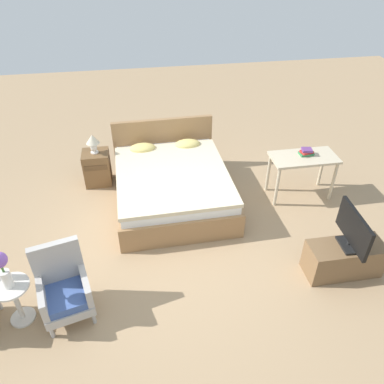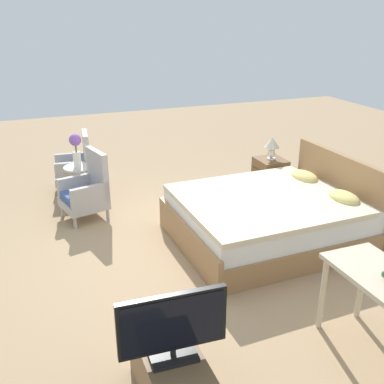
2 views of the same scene
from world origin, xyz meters
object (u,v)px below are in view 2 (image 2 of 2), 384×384
side_table (79,180)px  tv_stand (174,383)px  armchair_by_window_right (87,192)px  bed (272,217)px  nightstand (270,178)px  tv_flatscreen (173,326)px  flower_vase (76,147)px  table_lamp (272,145)px  armchair_by_window_left (76,168)px

side_table → tv_stand: 3.97m
armchair_by_window_right → side_table: size_ratio=1.63×
bed → nightstand: size_ratio=3.73×
tv_flatscreen → flower_vase: bearing=-178.8°
tv_stand → tv_flatscreen: 0.49m
side_table → table_lamp: 2.84m
flower_vase → tv_flatscreen: size_ratio=0.65×
bed → side_table: bed is taller
flower_vase → tv_stand: size_ratio=0.50×
armchair_by_window_left → side_table: (0.53, -0.03, -0.02)m
armchair_by_window_right → tv_stand: armchair_by_window_right is taller
side_table → nightstand: nightstand is taller
side_table → nightstand: (0.78, 2.70, -0.06)m
table_lamp → nightstand: bearing=-90.0°
tv_stand → tv_flatscreen: (0.00, -0.00, 0.49)m
flower_vase → nightstand: 2.86m
table_lamp → tv_stand: 4.17m
armchair_by_window_right → tv_flatscreen: (3.44, 0.05, 0.34)m
bed → flower_vase: size_ratio=4.67×
armchair_by_window_left → nightstand: 2.97m
side_table → tv_stand: (3.96, 0.08, -0.13)m
nightstand → armchair_by_window_right: bearing=-95.4°
tv_stand → tv_flatscreen: size_ratio=1.30×
side_table → tv_stand: size_ratio=0.59×
armchair_by_window_right → nightstand: bearing=84.6°
side_table → flower_vase: flower_vase is taller
side_table → nightstand: size_ratio=0.95×
bed → armchair_by_window_right: bed is taller
flower_vase → tv_stand: flower_vase is taller
armchair_by_window_left → nightstand: bearing=63.8°
side_table → flower_vase: 0.50m
flower_vase → nightstand: bearing=73.9°
armchair_by_window_left → tv_flatscreen: size_ratio=1.24×
armchair_by_window_left → armchair_by_window_right: same height
armchair_by_window_right → flower_vase: flower_vase is taller
armchair_by_window_right → nightstand: (0.25, 2.66, -0.08)m
bed → armchair_by_window_left: bearing=-141.6°
side_table → tv_flatscreen: (3.97, 0.08, 0.36)m
armchair_by_window_right → tv_stand: (3.44, 0.05, -0.15)m
bed → nightstand: (-1.20, 0.67, 0.00)m
side_table → nightstand: bearing=73.9°
nightstand → tv_stand: 4.12m
nightstand → table_lamp: table_lamp is taller
nightstand → side_table: bearing=-106.1°
flower_vase → tv_stand: bearing=1.2°
bed → armchair_by_window_left: bed is taller
flower_vase → tv_flatscreen: (3.97, 0.08, -0.14)m
armchair_by_window_left → tv_stand: bearing=0.6°
armchair_by_window_left → armchair_by_window_right: size_ratio=1.00×
armchair_by_window_right → tv_flatscreen: size_ratio=1.24×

